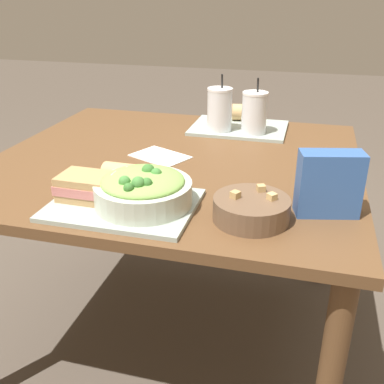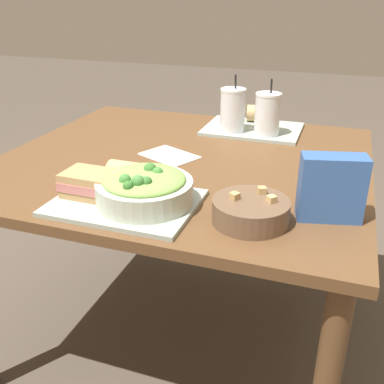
% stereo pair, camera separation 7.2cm
% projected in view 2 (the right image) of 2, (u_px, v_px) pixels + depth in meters
% --- Properties ---
extents(ground_plane, '(12.00, 12.00, 0.00)m').
position_uv_depth(ground_plane, '(185.00, 327.00, 1.76)').
color(ground_plane, '#4C4238').
extents(dining_table, '(1.17, 1.07, 0.71)m').
position_uv_depth(dining_table, '(184.00, 182.00, 1.50)').
color(dining_table, brown).
rests_on(dining_table, ground_plane).
extents(tray_near, '(0.36, 0.27, 0.01)m').
position_uv_depth(tray_near, '(125.00, 203.00, 1.15)').
color(tray_near, '#99A89E').
rests_on(tray_near, dining_table).
extents(tray_far, '(0.36, 0.27, 0.01)m').
position_uv_depth(tray_far, '(253.00, 129.00, 1.74)').
color(tray_far, '#99A89E').
rests_on(tray_far, dining_table).
extents(salad_bowl, '(0.24, 0.24, 0.10)m').
position_uv_depth(salad_bowl, '(144.00, 187.00, 1.12)').
color(salad_bowl, beige).
rests_on(salad_bowl, tray_near).
extents(soup_bowl, '(0.18, 0.18, 0.07)m').
position_uv_depth(soup_bowl, '(251.00, 210.00, 1.06)').
color(soup_bowl, brown).
rests_on(soup_bowl, dining_table).
extents(sandwich_near, '(0.14, 0.10, 0.06)m').
position_uv_depth(sandwich_near, '(90.00, 184.00, 1.16)').
color(sandwich_near, tan).
rests_on(sandwich_near, tray_near).
extents(baguette_near, '(0.11, 0.07, 0.07)m').
position_uv_depth(baguette_near, '(128.00, 173.00, 1.23)').
color(baguette_near, tan).
rests_on(baguette_near, tray_near).
extents(baguette_far, '(0.11, 0.08, 0.07)m').
position_uv_depth(baguette_far, '(259.00, 113.00, 1.81)').
color(baguette_far, tan).
rests_on(baguette_far, tray_far).
extents(drink_cup_dark, '(0.09, 0.09, 0.21)m').
position_uv_depth(drink_cup_dark, '(233.00, 112.00, 1.67)').
color(drink_cup_dark, silver).
rests_on(drink_cup_dark, tray_far).
extents(drink_cup_red, '(0.09, 0.09, 0.20)m').
position_uv_depth(drink_cup_red, '(267.00, 115.00, 1.63)').
color(drink_cup_red, silver).
rests_on(drink_cup_red, tray_far).
extents(chip_bag, '(0.16, 0.10, 0.16)m').
position_uv_depth(chip_bag, '(331.00, 188.00, 1.05)').
color(chip_bag, '#335BA3').
rests_on(chip_bag, dining_table).
extents(napkin_folded, '(0.21, 0.19, 0.00)m').
position_uv_depth(napkin_folded, '(169.00, 156.00, 1.48)').
color(napkin_folded, white).
rests_on(napkin_folded, dining_table).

